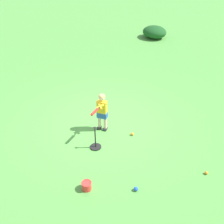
# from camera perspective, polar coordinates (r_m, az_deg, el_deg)

# --- Properties ---
(ground_plane) EXTENTS (40.00, 40.00, 0.00)m
(ground_plane) POSITION_cam_1_polar(r_m,az_deg,el_deg) (7.54, -2.21, -2.32)
(ground_plane) COLOR #519942
(child_batter) EXTENTS (0.60, 0.67, 1.08)m
(child_batter) POSITION_cam_1_polar(r_m,az_deg,el_deg) (6.92, -2.24, 0.57)
(child_batter) COLOR #232328
(child_batter) RESTS_ON ground
(play_ball_far_right) EXTENTS (0.09, 0.09, 0.09)m
(play_ball_far_right) POSITION_cam_1_polar(r_m,az_deg,el_deg) (5.73, 5.18, -16.15)
(play_ball_far_right) COLOR blue
(play_ball_far_right) RESTS_ON ground
(play_ball_center_lawn) EXTENTS (0.07, 0.07, 0.07)m
(play_ball_center_lawn) POSITION_cam_1_polar(r_m,az_deg,el_deg) (6.38, 19.62, -12.21)
(play_ball_center_lawn) COLOR orange
(play_ball_center_lawn) RESTS_ON ground
(play_ball_near_batter) EXTENTS (0.08, 0.08, 0.08)m
(play_ball_near_batter) POSITION_cam_1_polar(r_m,az_deg,el_deg) (7.07, 4.39, -4.73)
(play_ball_near_batter) COLOR orange
(play_ball_near_batter) RESTS_ON ground
(batting_tee) EXTENTS (0.28, 0.28, 0.62)m
(batting_tee) POSITION_cam_1_polar(r_m,az_deg,el_deg) (6.65, -3.56, -6.91)
(batting_tee) COLOR black
(batting_tee) RESTS_ON ground
(toy_bucket) EXTENTS (0.22, 0.22, 0.19)m
(toy_bucket) POSITION_cam_1_polar(r_m,az_deg,el_deg) (5.72, -5.49, -15.48)
(toy_bucket) COLOR red
(toy_bucket) RESTS_ON ground
(shrub_left_background) EXTENTS (1.29, 1.17, 0.60)m
(shrub_left_background) POSITION_cam_1_polar(r_m,az_deg,el_deg) (14.55, 9.12, 16.63)
(shrub_left_background) COLOR #194C1E
(shrub_left_background) RESTS_ON ground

